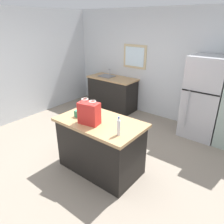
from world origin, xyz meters
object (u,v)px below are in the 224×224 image
(kitchen_island, at_px, (101,145))
(shopping_bag, at_px, (89,113))
(refrigerator, at_px, (204,98))
(bottle, at_px, (119,127))
(small_box, at_px, (79,113))

(kitchen_island, xyz_separation_m, shopping_bag, (-0.07, -0.16, 0.61))
(kitchen_island, bearing_deg, refrigerator, 67.79)
(kitchen_island, distance_m, refrigerator, 2.42)
(kitchen_island, distance_m, bottle, 0.76)
(kitchen_island, xyz_separation_m, bottle, (0.48, -0.17, 0.57))
(shopping_bag, bearing_deg, kitchen_island, 66.82)
(refrigerator, relative_size, shopping_bag, 4.50)
(shopping_bag, bearing_deg, refrigerator, 67.72)
(refrigerator, distance_m, shopping_bag, 2.57)
(kitchen_island, height_order, refrigerator, refrigerator)
(refrigerator, bearing_deg, kitchen_island, -112.21)
(refrigerator, xyz_separation_m, small_box, (-1.29, -2.28, 0.09))
(shopping_bag, distance_m, small_box, 0.35)
(small_box, bearing_deg, shopping_bag, -15.43)
(refrigerator, bearing_deg, shopping_bag, -112.28)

